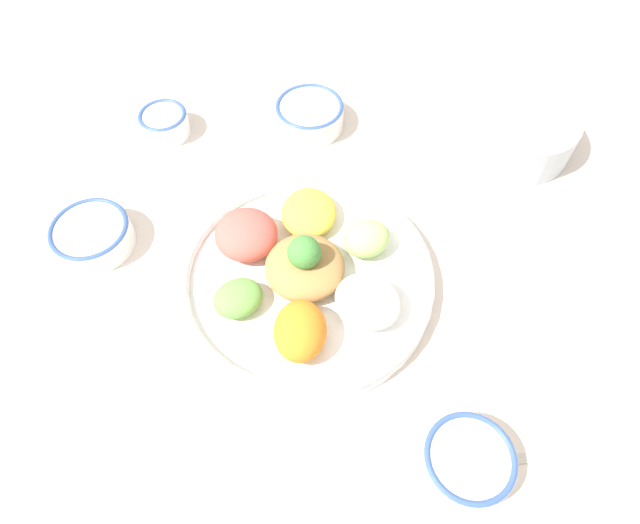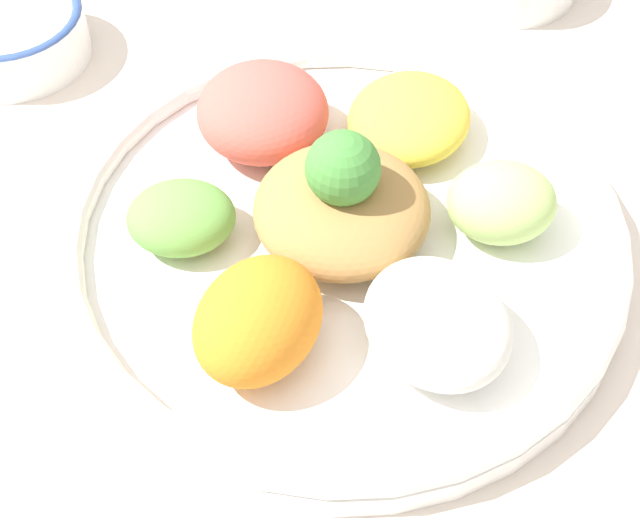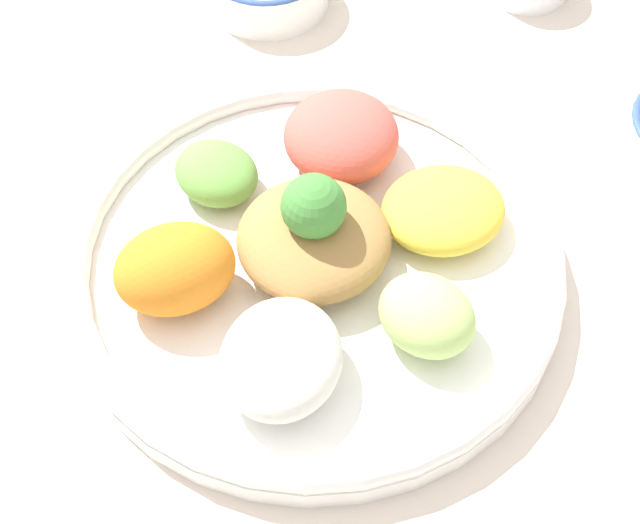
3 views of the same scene
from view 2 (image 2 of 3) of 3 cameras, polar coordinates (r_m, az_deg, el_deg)
ground_plane at (r=0.59m, az=-1.57°, el=-0.40°), size 2.40×2.40×0.00m
salad_platter at (r=0.57m, az=1.33°, el=2.30°), size 0.37×0.37×0.10m
rice_bowl_plain at (r=0.76m, az=-19.16°, el=13.75°), size 0.12×0.12×0.04m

